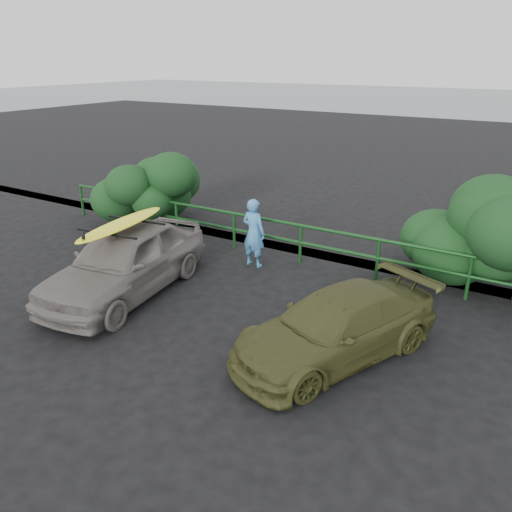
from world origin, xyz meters
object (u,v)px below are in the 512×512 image
Objects in this scene: guardrail at (266,237)px; sedan at (125,261)px; man at (254,233)px; surfboard at (122,224)px; olive_vehicle at (336,327)px.

sedan reaches higher than guardrail.
man reaches higher than surfboard.
man is (-3.35, 2.75, 0.29)m from olive_vehicle.
guardrail is at bearing -79.84° from man.
sedan is at bearing -113.29° from guardrail.
surfboard is at bearing -155.68° from olive_vehicle.
olive_vehicle is at bearing -6.91° from sedan.
guardrail is at bearing 158.48° from olive_vehicle.
surfboard is at bearing -97.13° from sedan.
sedan is 1.63× the size of surfboard.
olive_vehicle is 5.04m from surfboard.
guardrail is 0.82m from man.
guardrail is 8.09× the size of man.
guardrail is at bearing 59.58° from surfboard.
man reaches higher than guardrail.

